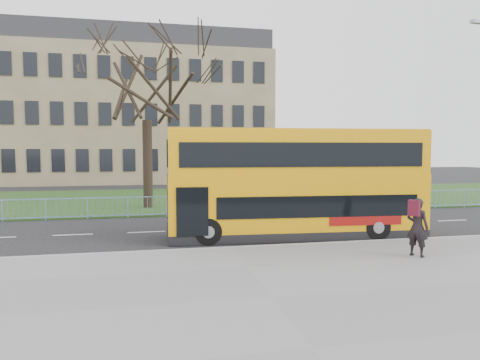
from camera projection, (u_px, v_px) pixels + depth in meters
name	position (u px, v px, depth m)	size (l,w,h in m)	color
ground	(224.00, 241.00, 16.59)	(120.00, 120.00, 0.00)	black
pavement	(272.00, 300.00, 9.99)	(80.00, 10.50, 0.12)	slate
kerb	(232.00, 249.00, 15.07)	(80.00, 0.20, 0.14)	gray
grass_verge	(192.00, 199.00, 30.57)	(80.00, 15.40, 0.08)	#193513
guard_railing	(204.00, 205.00, 23.00)	(40.00, 0.12, 1.10)	#7191CA
bare_tree	(147.00, 103.00, 25.32)	(8.69, 8.69, 12.41)	black
civic_building	(132.00, 119.00, 49.31)	(30.00, 15.00, 14.00)	#78684C
yellow_bus	(297.00, 180.00, 17.35)	(10.40, 3.09, 4.30)	orange
pedestrian	(417.00, 227.00, 13.74)	(0.69, 0.45, 1.90)	black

